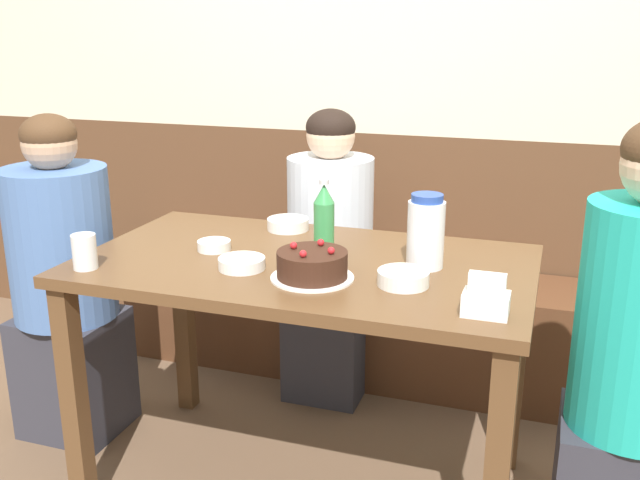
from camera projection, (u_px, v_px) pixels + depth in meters
name	position (u px, v px, depth m)	size (l,w,h in m)	color
back_wall	(391.00, 73.00, 2.92)	(4.80, 0.04, 2.50)	brown
bench_seat	(372.00, 323.00, 3.02)	(2.19, 0.38, 0.46)	#56331E
dining_table	(305.00, 294.00, 2.14)	(1.32, 0.76, 0.77)	brown
birthday_cake	(312.00, 265.00, 1.94)	(0.23, 0.23, 0.10)	white
water_pitcher	(426.00, 232.00, 2.02)	(0.11, 0.11, 0.21)	white
soju_bottle	(324.00, 217.00, 2.17)	(0.06, 0.06, 0.22)	#388E4C
napkin_holder	(486.00, 300.00, 1.70)	(0.11, 0.08, 0.11)	white
bowl_soup_white	(288.00, 224.00, 2.41)	(0.14, 0.14, 0.04)	white
bowl_rice_small	(242.00, 263.00, 2.03)	(0.13, 0.13, 0.03)	white
bowl_side_dish	(403.00, 278.00, 1.90)	(0.14, 0.14, 0.04)	white
bowl_sauce_shallow	(214.00, 246.00, 2.19)	(0.10, 0.10, 0.03)	white
glass_water_tall	(84.00, 252.00, 2.02)	(0.07, 0.07, 0.10)	silver
person_teal_shirt	(330.00, 263.00, 2.79)	(0.33, 0.34, 1.15)	#33333D
person_pale_blue_shirt	(638.00, 371.00, 1.80)	(0.34, 0.33, 1.24)	#33333D
person_grey_tee	(65.00, 285.00, 2.50)	(0.36, 0.36, 1.16)	#33333D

